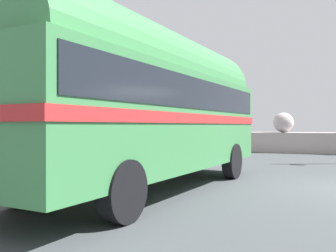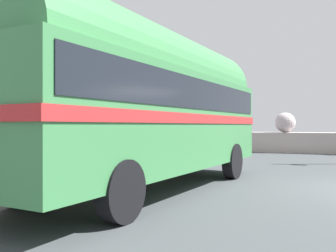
% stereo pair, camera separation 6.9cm
% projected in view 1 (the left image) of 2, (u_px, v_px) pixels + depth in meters
% --- Properties ---
extents(breakwater, '(31.36, 2.44, 2.46)m').
position_uv_depth(breakwater, '(332.00, 140.00, 19.20)').
color(breakwater, '#B0A39D').
rests_on(breakwater, ground).
extents(vintage_coach, '(3.35, 8.80, 3.70)m').
position_uv_depth(vintage_coach, '(149.00, 100.00, 8.27)').
color(vintage_coach, black).
rests_on(vintage_coach, ground).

